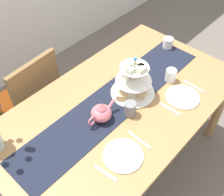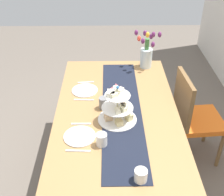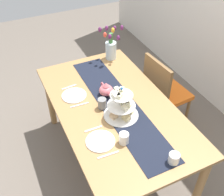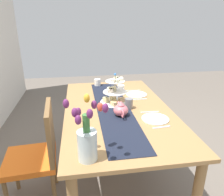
% 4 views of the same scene
% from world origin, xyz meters
% --- Properties ---
extents(ground_plane, '(8.00, 8.00, 0.00)m').
position_xyz_m(ground_plane, '(0.00, 0.00, 0.00)').
color(ground_plane, '#6B6056').
extents(dining_table, '(1.74, 0.99, 0.75)m').
position_xyz_m(dining_table, '(0.00, 0.00, 0.66)').
color(dining_table, '#A37747').
rests_on(dining_table, ground_plane).
extents(chair_left, '(0.45, 0.45, 0.91)m').
position_xyz_m(chair_left, '(-0.24, 0.72, 0.50)').
color(chair_left, brown).
rests_on(chair_left, ground_plane).
extents(table_runner, '(1.56, 0.31, 0.00)m').
position_xyz_m(table_runner, '(0.00, 0.04, 0.75)').
color(table_runner, black).
rests_on(table_runner, dining_table).
extents(tiered_cake_stand, '(0.30, 0.30, 0.30)m').
position_xyz_m(tiered_cake_stand, '(0.13, 0.00, 0.86)').
color(tiered_cake_stand, beige).
rests_on(tiered_cake_stand, table_runner).
extents(teapot, '(0.24, 0.13, 0.14)m').
position_xyz_m(teapot, '(-0.17, 0.00, 0.81)').
color(teapot, '#D66B75').
rests_on(teapot, table_runner).
extents(tulip_vase, '(0.19, 0.25, 0.40)m').
position_xyz_m(tulip_vase, '(-0.73, 0.32, 0.90)').
color(tulip_vase, silver).
rests_on(tulip_vase, dining_table).
extents(cream_jug, '(0.08, 0.08, 0.08)m').
position_xyz_m(cream_jug, '(0.73, 0.12, 0.79)').
color(cream_jug, white).
rests_on(cream_jug, dining_table).
extents(dinner_plate_left, '(0.23, 0.23, 0.01)m').
position_xyz_m(dinner_plate_left, '(-0.28, -0.28, 0.76)').
color(dinner_plate_left, white).
rests_on(dinner_plate_left, dining_table).
extents(fork_left, '(0.03, 0.15, 0.01)m').
position_xyz_m(fork_left, '(-0.43, -0.28, 0.75)').
color(fork_left, silver).
rests_on(fork_left, dining_table).
extents(knife_left, '(0.02, 0.17, 0.01)m').
position_xyz_m(knife_left, '(-0.14, -0.28, 0.75)').
color(knife_left, silver).
rests_on(knife_left, dining_table).
extents(dinner_plate_right, '(0.23, 0.23, 0.01)m').
position_xyz_m(dinner_plate_right, '(0.33, -0.28, 0.76)').
color(dinner_plate_right, white).
rests_on(dinner_plate_right, dining_table).
extents(fork_right, '(0.02, 0.15, 0.01)m').
position_xyz_m(fork_right, '(0.19, -0.28, 0.75)').
color(fork_right, silver).
rests_on(fork_right, dining_table).
extents(knife_right, '(0.02, 0.17, 0.01)m').
position_xyz_m(knife_right, '(0.48, -0.28, 0.75)').
color(knife_right, silver).
rests_on(knife_right, dining_table).
extents(mug_grey, '(0.08, 0.08, 0.09)m').
position_xyz_m(mug_grey, '(-0.02, -0.11, 0.80)').
color(mug_grey, slate).
rests_on(mug_grey, table_runner).
extents(mug_white_text, '(0.08, 0.08, 0.09)m').
position_xyz_m(mug_white_text, '(0.42, -0.12, 0.80)').
color(mug_white_text, white).
rests_on(mug_white_text, dining_table).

